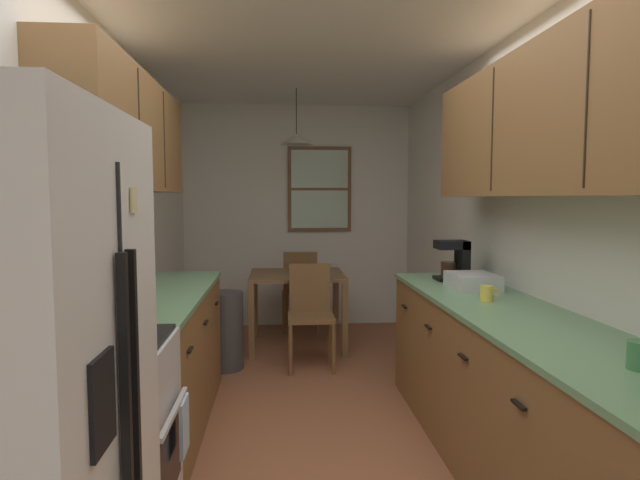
{
  "coord_description": "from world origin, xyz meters",
  "views": [
    {
      "loc": [
        -0.23,
        -2.56,
        1.49
      ],
      "look_at": [
        0.09,
        1.48,
        1.17
      ],
      "focal_mm": 29.8,
      "sensor_mm": 36.0,
      "label": 1
    }
  ],
  "objects_px": {
    "coffee_maker": "(455,259)",
    "table_serving_bowl": "(298,271)",
    "mug_spare": "(487,293)",
    "trash_bin": "(224,331)",
    "stove_range": "(87,453)",
    "dish_rack": "(472,281)",
    "microwave_over_range": "(45,146)",
    "dining_table": "(297,285)",
    "mug_by_coffeemaker": "(640,355)",
    "dining_chair_far": "(301,287)",
    "dining_chair_near": "(310,310)",
    "storage_canister": "(127,296)"
  },
  "relations": [
    {
      "from": "stove_range",
      "to": "dining_chair_near",
      "type": "relative_size",
      "value": 1.22
    },
    {
      "from": "microwave_over_range",
      "to": "mug_by_coffeemaker",
      "type": "bearing_deg",
      "value": -11.15
    },
    {
      "from": "dining_chair_far",
      "to": "coffee_maker",
      "type": "distance_m",
      "value": 2.45
    },
    {
      "from": "dining_table",
      "to": "mug_spare",
      "type": "relative_size",
      "value": 8.45
    },
    {
      "from": "mug_spare",
      "to": "table_serving_bowl",
      "type": "relative_size",
      "value": 0.64
    },
    {
      "from": "coffee_maker",
      "to": "dish_rack",
      "type": "distance_m",
      "value": 0.38
    },
    {
      "from": "table_serving_bowl",
      "to": "trash_bin",
      "type": "bearing_deg",
      "value": -137.61
    },
    {
      "from": "stove_range",
      "to": "dining_chair_near",
      "type": "distance_m",
      "value": 2.71
    },
    {
      "from": "mug_by_coffeemaker",
      "to": "dish_rack",
      "type": "distance_m",
      "value": 1.63
    },
    {
      "from": "stove_range",
      "to": "dish_rack",
      "type": "relative_size",
      "value": 3.24
    },
    {
      "from": "mug_by_coffeemaker",
      "to": "mug_spare",
      "type": "height_order",
      "value": "mug_by_coffeemaker"
    },
    {
      "from": "dining_chair_near",
      "to": "coffee_maker",
      "type": "relative_size",
      "value": 3.15
    },
    {
      "from": "microwave_over_range",
      "to": "storage_canister",
      "type": "bearing_deg",
      "value": 80.35
    },
    {
      "from": "coffee_maker",
      "to": "table_serving_bowl",
      "type": "height_order",
      "value": "coffee_maker"
    },
    {
      "from": "microwave_over_range",
      "to": "dining_chair_near",
      "type": "xyz_separation_m",
      "value": [
        1.16,
        2.5,
        -1.19
      ]
    },
    {
      "from": "dining_chair_near",
      "to": "stove_range",
      "type": "bearing_deg",
      "value": -112.79
    },
    {
      "from": "trash_bin",
      "to": "dish_rack",
      "type": "distance_m",
      "value": 2.23
    },
    {
      "from": "mug_spare",
      "to": "trash_bin",
      "type": "bearing_deg",
      "value": 134.71
    },
    {
      "from": "dining_chair_far",
      "to": "microwave_over_range",
      "type": "bearing_deg",
      "value": -106.87
    },
    {
      "from": "storage_canister",
      "to": "mug_spare",
      "type": "xyz_separation_m",
      "value": [
        1.96,
        0.16,
        -0.05
      ]
    },
    {
      "from": "stove_range",
      "to": "mug_by_coffeemaker",
      "type": "bearing_deg",
      "value": -11.76
    },
    {
      "from": "coffee_maker",
      "to": "table_serving_bowl",
      "type": "distance_m",
      "value": 1.88
    },
    {
      "from": "mug_spare",
      "to": "table_serving_bowl",
      "type": "bearing_deg",
      "value": 113.46
    },
    {
      "from": "dish_rack",
      "to": "table_serving_bowl",
      "type": "distance_m",
      "value": 2.17
    },
    {
      "from": "dining_table",
      "to": "trash_bin",
      "type": "height_order",
      "value": "dining_table"
    },
    {
      "from": "stove_range",
      "to": "mug_spare",
      "type": "bearing_deg",
      "value": 22.15
    },
    {
      "from": "coffee_maker",
      "to": "mug_by_coffeemaker",
      "type": "bearing_deg",
      "value": -90.73
    },
    {
      "from": "coffee_maker",
      "to": "table_serving_bowl",
      "type": "relative_size",
      "value": 1.66
    },
    {
      "from": "dining_chair_near",
      "to": "dining_chair_far",
      "type": "relative_size",
      "value": 1.0
    },
    {
      "from": "trash_bin",
      "to": "table_serving_bowl",
      "type": "xyz_separation_m",
      "value": [
        0.67,
        0.61,
        0.43
      ]
    },
    {
      "from": "storage_canister",
      "to": "coffee_maker",
      "type": "relative_size",
      "value": 0.64
    },
    {
      "from": "microwave_over_range",
      "to": "dining_chair_far",
      "type": "height_order",
      "value": "microwave_over_range"
    },
    {
      "from": "dining_table",
      "to": "mug_spare",
      "type": "bearing_deg",
      "value": -66.62
    },
    {
      "from": "mug_spare",
      "to": "dish_rack",
      "type": "xyz_separation_m",
      "value": [
        0.07,
        0.41,
        0.0
      ]
    },
    {
      "from": "trash_bin",
      "to": "dish_rack",
      "type": "bearing_deg",
      "value": -36.26
    },
    {
      "from": "stove_range",
      "to": "table_serving_bowl",
      "type": "distance_m",
      "value": 3.25
    },
    {
      "from": "mug_spare",
      "to": "dining_table",
      "type": "bearing_deg",
      "value": 113.38
    },
    {
      "from": "dish_rack",
      "to": "microwave_over_range",
      "type": "bearing_deg",
      "value": -150.57
    },
    {
      "from": "microwave_over_range",
      "to": "mug_spare",
      "type": "xyz_separation_m",
      "value": [
        2.07,
        0.8,
        -0.74
      ]
    },
    {
      "from": "dining_chair_near",
      "to": "dining_chair_far",
      "type": "distance_m",
      "value": 1.24
    },
    {
      "from": "mug_spare",
      "to": "coffee_maker",
      "type": "bearing_deg",
      "value": 84.34
    },
    {
      "from": "dining_table",
      "to": "dish_rack",
      "type": "height_order",
      "value": "dish_rack"
    },
    {
      "from": "microwave_over_range",
      "to": "dining_chair_far",
      "type": "bearing_deg",
      "value": 73.13
    },
    {
      "from": "coffee_maker",
      "to": "dish_rack",
      "type": "relative_size",
      "value": 0.84
    },
    {
      "from": "dining_table",
      "to": "dining_chair_far",
      "type": "distance_m",
      "value": 0.64
    },
    {
      "from": "trash_bin",
      "to": "coffee_maker",
      "type": "distance_m",
      "value": 2.09
    },
    {
      "from": "dining_chair_near",
      "to": "dining_chair_far",
      "type": "height_order",
      "value": "same"
    },
    {
      "from": "dish_rack",
      "to": "table_serving_bowl",
      "type": "relative_size",
      "value": 1.98
    },
    {
      "from": "stove_range",
      "to": "table_serving_bowl",
      "type": "relative_size",
      "value": 6.39
    },
    {
      "from": "dining_chair_far",
      "to": "mug_spare",
      "type": "bearing_deg",
      "value": -72.33
    }
  ]
}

